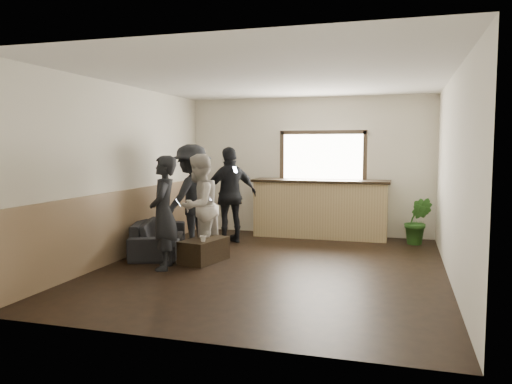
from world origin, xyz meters
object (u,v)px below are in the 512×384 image
(cup_a, at_px, (207,234))
(person_d, at_px, (231,195))
(bar_counter, at_px, (320,205))
(person_a, at_px, (164,213))
(person_c, at_px, (192,197))
(sofa, at_px, (159,235))
(coffee_table, at_px, (204,250))
(cup_b, at_px, (203,239))
(potted_plant, at_px, (418,221))
(person_b, at_px, (199,206))

(cup_a, xyz_separation_m, person_d, (-0.09, 1.43, 0.49))
(bar_counter, height_order, cup_a, bar_counter)
(person_a, distance_m, person_c, 1.51)
(sofa, height_order, person_c, person_c)
(coffee_table, xyz_separation_m, person_c, (-0.59, 0.90, 0.74))
(cup_b, bearing_deg, person_a, -140.04)
(coffee_table, distance_m, person_d, 1.77)
(sofa, height_order, person_a, person_a)
(person_a, height_order, person_d, person_d)
(sofa, distance_m, cup_b, 1.32)
(potted_plant, bearing_deg, person_c, -158.98)
(coffee_table, height_order, person_a, person_a)
(cup_a, bearing_deg, coffee_table, -82.27)
(sofa, bearing_deg, person_c, -68.00)
(person_c, bearing_deg, sofa, -28.81)
(person_b, height_order, person_c, person_c)
(cup_a, bearing_deg, sofa, 162.78)
(sofa, height_order, person_d, person_d)
(sofa, xyz_separation_m, person_a, (0.65, -1.09, 0.56))
(bar_counter, relative_size, potted_plant, 3.07)
(sofa, xyz_separation_m, potted_plant, (4.30, 1.88, 0.16))
(person_c, bearing_deg, person_d, 166.11)
(bar_counter, xyz_separation_m, cup_a, (-1.44, -2.47, -0.23))
(bar_counter, relative_size, person_a, 1.61)
(person_b, bearing_deg, person_a, -4.45)
(bar_counter, xyz_separation_m, person_c, (-2.00, -1.76, 0.28))
(bar_counter, xyz_separation_m, cup_b, (-1.34, -2.87, -0.23))
(sofa, bearing_deg, cup_b, -142.27)
(coffee_table, bearing_deg, person_b, 126.99)
(potted_plant, bearing_deg, bar_counter, 171.52)
(person_a, height_order, person_b, person_b)
(potted_plant, distance_m, person_d, 3.50)
(coffee_table, xyz_separation_m, potted_plant, (3.26, 2.38, 0.26))
(bar_counter, height_order, sofa, bar_counter)
(person_c, xyz_separation_m, person_d, (0.47, 0.71, -0.02))
(person_d, bearing_deg, cup_b, 52.92)
(person_a, relative_size, person_b, 0.99)
(person_d, bearing_deg, sofa, 7.43)
(potted_plant, bearing_deg, cup_b, -140.92)
(cup_a, distance_m, person_c, 1.04)
(cup_b, xyz_separation_m, person_b, (-0.26, 0.45, 0.44))
(coffee_table, bearing_deg, person_c, 123.22)
(coffee_table, height_order, potted_plant, potted_plant)
(coffee_table, bearing_deg, potted_plant, 36.14)
(sofa, bearing_deg, coffee_table, -135.37)
(person_b, bearing_deg, cup_a, 78.69)
(coffee_table, relative_size, person_d, 0.45)
(sofa, distance_m, potted_plant, 4.70)
(potted_plant, xyz_separation_m, person_d, (-3.38, -0.76, 0.46))
(potted_plant, bearing_deg, cup_a, -146.25)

